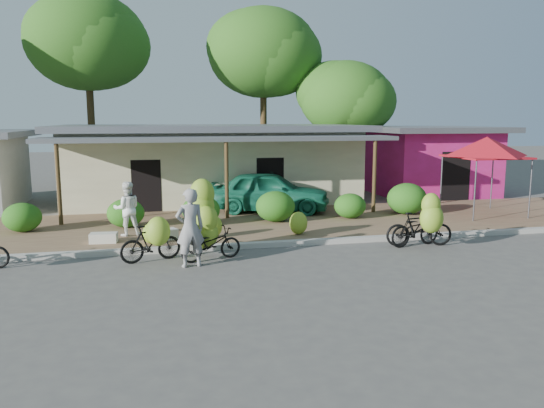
{
  "coord_description": "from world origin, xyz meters",
  "views": [
    {
      "loc": [
        -2.52,
        -12.43,
        3.62
      ],
      "look_at": [
        0.78,
        2.24,
        1.2
      ],
      "focal_mm": 35.0,
      "sensor_mm": 36.0,
      "label": 1
    }
  ],
  "objects_px": {
    "red_canopy": "(486,147)",
    "teal_van": "(269,192)",
    "sack_far": "(104,238)",
    "tree_far_center": "(83,40)",
    "bike_far_right": "(419,229)",
    "tree_center_right": "(259,51)",
    "bike_left": "(152,240)",
    "vendor": "(190,228)",
    "bike_right": "(421,223)",
    "sack_near": "(163,235)",
    "bike_center": "(206,225)",
    "bystander": "(127,209)",
    "tree_near_right": "(341,96)"
  },
  "relations": [
    {
      "from": "tree_center_right",
      "to": "teal_van",
      "type": "relative_size",
      "value": 2.1
    },
    {
      "from": "red_canopy",
      "to": "sack_far",
      "type": "xyz_separation_m",
      "value": [
        -13.35,
        -1.71,
        -2.35
      ]
    },
    {
      "from": "bike_left",
      "to": "vendor",
      "type": "relative_size",
      "value": 0.84
    },
    {
      "from": "bike_left",
      "to": "sack_far",
      "type": "bearing_deg",
      "value": 16.18
    },
    {
      "from": "bike_center",
      "to": "bystander",
      "type": "distance_m",
      "value": 3.38
    },
    {
      "from": "sack_far",
      "to": "teal_van",
      "type": "distance_m",
      "value": 6.97
    },
    {
      "from": "red_canopy",
      "to": "bike_center",
      "type": "bearing_deg",
      "value": -161.55
    },
    {
      "from": "red_canopy",
      "to": "tree_far_center",
      "type": "bearing_deg",
      "value": 142.98
    },
    {
      "from": "bike_left",
      "to": "vendor",
      "type": "height_order",
      "value": "vendor"
    },
    {
      "from": "teal_van",
      "to": "tree_near_right",
      "type": "bearing_deg",
      "value": -18.97
    },
    {
      "from": "tree_far_center",
      "to": "bike_right",
      "type": "bearing_deg",
      "value": -55.35
    },
    {
      "from": "teal_van",
      "to": "bike_right",
      "type": "bearing_deg",
      "value": -135.92
    },
    {
      "from": "tree_far_center",
      "to": "bike_left",
      "type": "relative_size",
      "value": 5.89
    },
    {
      "from": "bystander",
      "to": "bike_left",
      "type": "bearing_deg",
      "value": 97.4
    },
    {
      "from": "bike_right",
      "to": "teal_van",
      "type": "distance_m",
      "value": 6.79
    },
    {
      "from": "tree_far_center",
      "to": "sack_far",
      "type": "height_order",
      "value": "tree_far_center"
    },
    {
      "from": "bike_center",
      "to": "vendor",
      "type": "distance_m",
      "value": 0.93
    },
    {
      "from": "bike_far_right",
      "to": "bike_right",
      "type": "bearing_deg",
      "value": 170.85
    },
    {
      "from": "red_canopy",
      "to": "sack_far",
      "type": "distance_m",
      "value": 13.66
    },
    {
      "from": "tree_near_right",
      "to": "bike_left",
      "type": "relative_size",
      "value": 4.02
    },
    {
      "from": "red_canopy",
      "to": "teal_van",
      "type": "height_order",
      "value": "red_canopy"
    },
    {
      "from": "red_canopy",
      "to": "sack_near",
      "type": "distance_m",
      "value": 12.05
    },
    {
      "from": "sack_near",
      "to": "bystander",
      "type": "distance_m",
      "value": 1.47
    },
    {
      "from": "tree_far_center",
      "to": "tree_near_right",
      "type": "height_order",
      "value": "tree_far_center"
    },
    {
      "from": "tree_near_right",
      "to": "vendor",
      "type": "relative_size",
      "value": 3.39
    },
    {
      "from": "bike_right",
      "to": "sack_far",
      "type": "distance_m",
      "value": 9.04
    },
    {
      "from": "tree_far_center",
      "to": "bike_left",
      "type": "xyz_separation_m",
      "value": [
        3.08,
        -15.12,
        -6.89
      ]
    },
    {
      "from": "tree_far_center",
      "to": "red_canopy",
      "type": "xyz_separation_m",
      "value": [
        15.05,
        -11.35,
        -4.86
      ]
    },
    {
      "from": "tree_near_right",
      "to": "bike_center",
      "type": "xyz_separation_m",
      "value": [
        -8.55,
        -13.39,
        -3.95
      ]
    },
    {
      "from": "vendor",
      "to": "teal_van",
      "type": "relative_size",
      "value": 0.43
    },
    {
      "from": "red_canopy",
      "to": "bike_far_right",
      "type": "relative_size",
      "value": 1.76
    },
    {
      "from": "bike_left",
      "to": "bystander",
      "type": "distance_m",
      "value": 2.99
    },
    {
      "from": "red_canopy",
      "to": "bike_right",
      "type": "xyz_separation_m",
      "value": [
        -4.57,
        -3.82,
        -1.91
      ]
    },
    {
      "from": "bystander",
      "to": "sack_near",
      "type": "bearing_deg",
      "value": 134.07
    },
    {
      "from": "sack_near",
      "to": "bike_far_right",
      "type": "bearing_deg",
      "value": -14.54
    },
    {
      "from": "bike_left",
      "to": "bike_far_right",
      "type": "distance_m",
      "value": 7.49
    },
    {
      "from": "bike_far_right",
      "to": "tree_center_right",
      "type": "bearing_deg",
      "value": 14.4
    },
    {
      "from": "sack_far",
      "to": "tree_far_center",
      "type": "bearing_deg",
      "value": 97.45
    },
    {
      "from": "tree_near_right",
      "to": "sack_far",
      "type": "relative_size",
      "value": 8.87
    },
    {
      "from": "tree_center_right",
      "to": "teal_van",
      "type": "xyz_separation_m",
      "value": [
        -1.58,
        -9.61,
        -6.35
      ]
    },
    {
      "from": "tree_far_center",
      "to": "red_canopy",
      "type": "bearing_deg",
      "value": -37.02
    },
    {
      "from": "tree_center_right",
      "to": "bike_left",
      "type": "relative_size",
      "value": 5.77
    },
    {
      "from": "tree_center_right",
      "to": "bystander",
      "type": "height_order",
      "value": "tree_center_right"
    },
    {
      "from": "red_canopy",
      "to": "teal_van",
      "type": "xyz_separation_m",
      "value": [
        -7.63,
        2.24,
        -1.72
      ]
    },
    {
      "from": "bystander",
      "to": "tree_center_right",
      "type": "bearing_deg",
      "value": -124.36
    },
    {
      "from": "bike_right",
      "to": "teal_van",
      "type": "height_order",
      "value": "teal_van"
    },
    {
      "from": "sack_near",
      "to": "sack_far",
      "type": "relative_size",
      "value": 1.13
    },
    {
      "from": "bike_left",
      "to": "tree_near_right",
      "type": "bearing_deg",
      "value": -53.59
    },
    {
      "from": "tree_near_right",
      "to": "tree_center_right",
      "type": "bearing_deg",
      "value": 153.43
    },
    {
      "from": "tree_near_right",
      "to": "vendor",
      "type": "distance_m",
      "value": 17.24
    }
  ]
}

